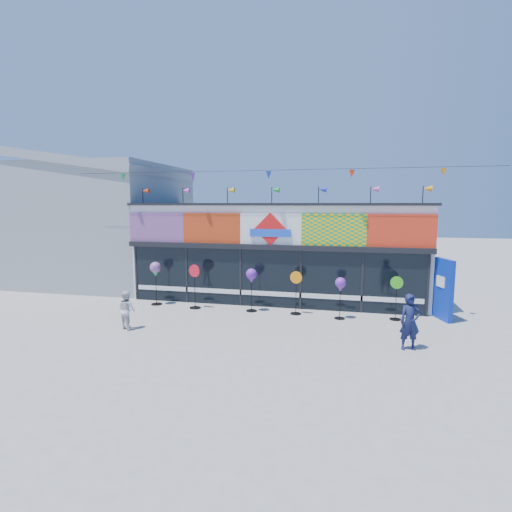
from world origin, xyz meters
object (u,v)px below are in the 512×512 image
(spinner_5, at_px, (396,297))
(spinner_3, at_px, (296,292))
(spinner_1, at_px, (195,285))
(adult_man, at_px, (410,322))
(spinner_2, at_px, (251,277))
(child, at_px, (127,310))
(blue_sign, at_px, (443,289))
(spinner_0, at_px, (156,270))
(spinner_4, at_px, (340,286))

(spinner_5, bearing_deg, spinner_3, -178.91)
(spinner_1, distance_m, adult_man, 8.05)
(spinner_2, relative_size, child, 1.30)
(spinner_1, distance_m, spinner_2, 2.30)
(blue_sign, relative_size, spinner_3, 1.35)
(blue_sign, height_order, child, blue_sign)
(spinner_2, bearing_deg, adult_man, -28.97)
(blue_sign, bearing_deg, adult_man, -133.76)
(spinner_0, distance_m, spinner_3, 5.73)
(blue_sign, height_order, spinner_5, blue_sign)
(spinner_0, distance_m, spinner_4, 7.32)
(spinner_0, height_order, spinner_2, spinner_0)
(adult_man, bearing_deg, spinner_0, 147.89)
(blue_sign, height_order, spinner_2, blue_sign)
(spinner_1, relative_size, adult_man, 1.09)
(blue_sign, height_order, spinner_4, blue_sign)
(spinner_0, xyz_separation_m, spinner_5, (9.22, -0.08, -0.58))
(blue_sign, distance_m, child, 10.86)
(adult_man, bearing_deg, spinner_4, 112.64)
(spinner_1, height_order, spinner_4, spinner_1)
(spinner_1, relative_size, spinner_3, 1.07)
(spinner_4, xyz_separation_m, child, (-6.77, -2.71, -0.57))
(spinner_0, bearing_deg, spinner_5, -0.47)
(spinner_1, bearing_deg, child, -112.53)
(spinner_2, relative_size, spinner_3, 1.03)
(spinner_5, bearing_deg, spinner_0, 179.53)
(spinner_0, bearing_deg, spinner_2, -1.70)
(spinner_1, height_order, spinner_5, spinner_1)
(spinner_1, distance_m, spinner_4, 5.57)
(spinner_5, distance_m, child, 9.21)
(child, bearing_deg, spinner_0, -56.78)
(spinner_4, bearing_deg, spinner_3, 171.14)
(blue_sign, bearing_deg, child, 179.50)
(spinner_2, distance_m, adult_man, 6.04)
(spinner_1, relative_size, spinner_4, 1.15)
(spinner_5, bearing_deg, blue_sign, 14.53)
(spinner_1, xyz_separation_m, spinner_4, (5.56, -0.21, 0.29))
(blue_sign, xyz_separation_m, spinner_2, (-6.82, -0.46, 0.23))
(spinner_4, bearing_deg, spinner_2, 175.26)
(spinner_3, xyz_separation_m, spinner_5, (3.52, 0.07, -0.03))
(spinner_4, distance_m, adult_man, 3.32)
(spinner_2, distance_m, spinner_4, 3.31)
(spinner_0, bearing_deg, spinner_4, -3.07)
(blue_sign, height_order, adult_man, blue_sign)
(spinner_1, distance_m, spinner_3, 3.96)
(spinner_3, distance_m, spinner_4, 1.66)
(spinner_0, bearing_deg, spinner_1, -6.06)
(spinner_1, relative_size, spinner_5, 1.11)
(spinner_0, relative_size, spinner_4, 1.17)
(spinner_3, height_order, adult_man, spinner_3)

